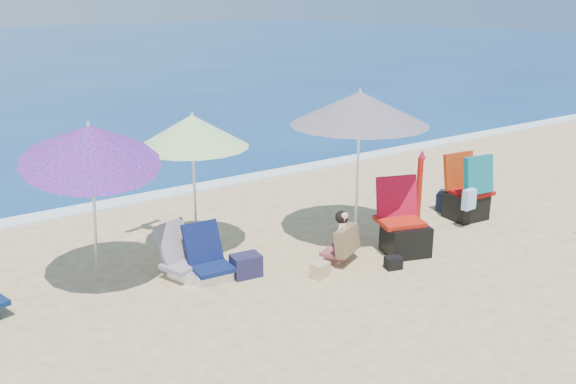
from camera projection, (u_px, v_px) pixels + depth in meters
ground at (349, 285)px, 8.32m from camera, size 120.00×120.00×0.00m
foam at (182, 191)px, 12.30m from camera, size 120.00×0.50×0.04m
umbrella_turquoise at (360, 108)px, 9.19m from camera, size 2.54×2.54×2.40m
umbrella_striped at (192, 131)px, 8.77m from camera, size 1.68×1.68×2.14m
umbrella_blue at (91, 144)px, 7.64m from camera, size 1.90×1.96×2.38m
furled_umbrella at (420, 184)px, 10.37m from camera, size 0.14×0.14×1.28m
chair_navy at (208, 265)px, 8.47m from camera, size 0.58×0.72×0.73m
chair_rainbow at (186, 262)px, 8.54m from camera, size 0.76×0.80×0.73m
camp_chair_left at (404, 231)px, 9.29m from camera, size 0.82×0.86×1.12m
camp_chair_right at (468, 196)px, 10.67m from camera, size 0.91×0.80×1.17m
person_center at (343, 238)px, 8.89m from camera, size 0.62×0.59×0.79m
bag_navy_a at (246, 265)px, 8.55m from camera, size 0.43×0.34×0.31m
bag_tan at (320, 270)px, 8.51m from camera, size 0.29×0.24×0.21m
bag_navy_b at (447, 201)px, 11.24m from camera, size 0.52×0.48×0.32m
bag_black_b at (393, 263)px, 8.79m from camera, size 0.27×0.22×0.18m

